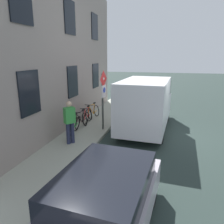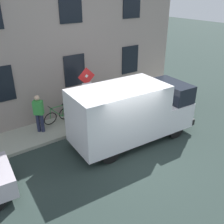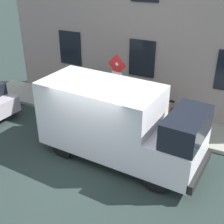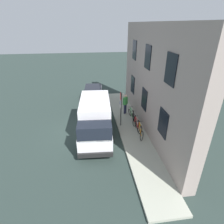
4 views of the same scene
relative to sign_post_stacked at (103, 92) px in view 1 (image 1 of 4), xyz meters
name	(u,v)px [view 1 (image 1 of 4)]	position (x,y,z in m)	size (l,w,h in m)	color
ground_plane	(159,134)	(-2.61, -0.31, -1.93)	(80.00, 80.00, 0.00)	#273531
sidewalk_slab	(92,127)	(0.73, -0.31, -1.86)	(1.88, 14.53, 0.14)	#A3A594
building_facade	(64,54)	(2.01, -0.31, 1.71)	(0.75, 12.53, 7.27)	gray
sign_post_stacked	(103,92)	(0.00, 0.00, 0.00)	(0.17, 0.56, 2.66)	#474C47
delivery_van	(147,103)	(-1.90, -0.93, -0.59)	(2.32, 5.44, 2.50)	white
parked_hatchback	(103,204)	(-1.77, 5.94, -1.19)	(2.07, 4.13, 1.38)	#BBB3BD
bicycle_orange	(93,112)	(1.12, -1.59, -1.41)	(0.46, 1.72, 0.89)	black
bicycle_red	(87,116)	(1.12, -0.76, -1.41)	(0.46, 1.72, 0.89)	black
bicycle_black	(81,120)	(1.12, 0.06, -1.41)	(0.46, 1.71, 0.89)	black
bicycle_green	(74,125)	(1.12, 0.88, -1.41)	(0.46, 1.72, 0.89)	black
pedestrian	(70,121)	(0.79, 1.98, -0.86)	(0.46, 0.47, 1.72)	#262B47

